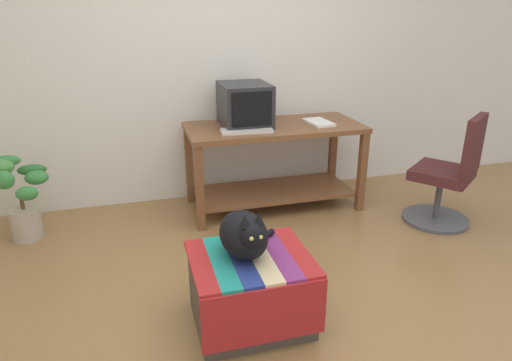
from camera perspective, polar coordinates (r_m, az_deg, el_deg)
The scene contains 11 objects.
ground_plane at distance 2.57m, azimuth 5.16°, elevation -18.33°, with size 14.00×14.00×0.00m, color olive.
back_wall at distance 3.98m, azimuth -5.12°, elevation 16.27°, with size 8.00×0.10×2.60m, color silver.
desk at distance 3.80m, azimuth 2.27°, elevation 3.67°, with size 1.44×0.66×0.72m.
tv_monitor at distance 3.69m, azimuth -1.43°, elevation 9.48°, with size 0.38×0.46×0.34m.
keyboard at distance 3.52m, azimuth -1.20°, elevation 6.33°, with size 0.40×0.15×0.02m, color beige.
book at distance 3.82m, azimuth 7.92°, elevation 7.29°, with size 0.17×0.28×0.02m, color white.
ottoman_with_blanket at distance 2.50m, azimuth -0.66°, elevation -13.65°, with size 0.63×0.56×0.41m.
cat at distance 2.34m, azimuth -1.44°, elevation -6.83°, with size 0.36×0.39×0.29m.
potted_plant at distance 3.72m, azimuth -27.54°, elevation -2.16°, with size 0.41×0.35×0.64m.
office_chair at distance 3.82m, azimuth 23.22°, elevation 0.32°, with size 0.59×0.59×0.89m.
pen at distance 3.86m, azimuth 8.18°, elevation 7.30°, with size 0.01×0.01×0.14m, color #B7B7BC.
Camera 1 is at (-0.75, -1.84, 1.63)m, focal length 31.66 mm.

